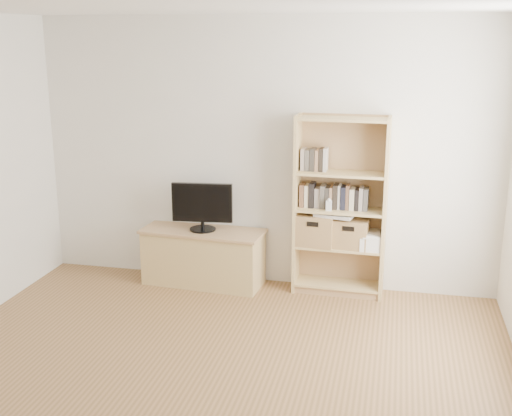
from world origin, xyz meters
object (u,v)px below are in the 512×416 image
(bookshelf, at_px, (340,207))
(laptop, at_px, (335,214))
(basket_right, at_px, (350,233))
(tv_stand, at_px, (203,258))
(television, at_px, (202,207))
(basket_left, at_px, (315,229))
(baby_monitor, at_px, (329,206))

(bookshelf, relative_size, laptop, 4.83)
(basket_right, relative_size, laptop, 0.94)
(tv_stand, height_order, television, television)
(tv_stand, bearing_deg, basket_left, 7.85)
(bookshelf, height_order, laptop, bookshelf)
(basket_left, bearing_deg, television, -172.91)
(television, height_order, laptop, television)
(baby_monitor, bearing_deg, basket_right, 27.75)
(bookshelf, relative_size, basket_left, 4.74)
(tv_stand, xyz_separation_m, television, (-0.00, 0.00, 0.52))
(basket_left, bearing_deg, tv_stand, -172.91)
(basket_right, bearing_deg, baby_monitor, -152.74)
(bookshelf, height_order, television, bookshelf)
(basket_right, distance_m, laptop, 0.23)
(tv_stand, xyz_separation_m, baby_monitor, (1.23, -0.03, 0.62))
(television, height_order, baby_monitor, television)
(tv_stand, bearing_deg, bookshelf, 7.19)
(television, relative_size, basket_left, 1.64)
(basket_left, bearing_deg, baby_monitor, -32.11)
(tv_stand, bearing_deg, basket_right, 6.68)
(baby_monitor, relative_size, basket_right, 0.29)
(baby_monitor, bearing_deg, basket_left, 149.25)
(tv_stand, distance_m, bookshelf, 1.46)
(tv_stand, xyz_separation_m, laptop, (1.29, 0.05, 0.52))
(bookshelf, relative_size, television, 2.88)
(tv_stand, relative_size, television, 1.96)
(basket_left, height_order, basket_right, basket_left)
(basket_right, xyz_separation_m, laptop, (-0.15, -0.01, 0.17))
(tv_stand, relative_size, baby_monitor, 11.91)
(bookshelf, bearing_deg, basket_left, -178.81)
(bookshelf, distance_m, television, 1.34)
(tv_stand, xyz_separation_m, basket_right, (1.44, 0.06, 0.35))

